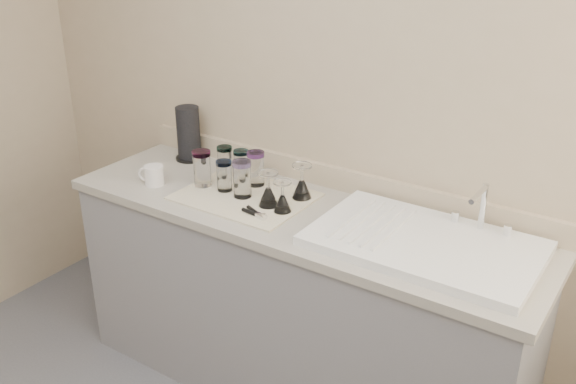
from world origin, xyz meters
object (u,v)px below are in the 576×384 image
Objects in this scene: tumbler_cyan at (241,164)px; paper_towel_roll at (189,134)px; tumbler_magenta at (202,168)px; goblet_front_left at (268,194)px; tumbler_purple at (256,168)px; can_opener at (255,213)px; tumbler_blue at (224,175)px; white_mug at (154,175)px; goblet_back_right at (302,187)px; tumbler_teal at (225,161)px; tumbler_lavender at (242,179)px; goblet_front_right at (282,201)px; sink_unit at (425,243)px.

paper_towel_roll is at bearing 169.64° from tumbler_cyan.
goblet_front_left is at bearing -1.28° from tumbler_magenta.
can_opener is at bearing -54.63° from tumbler_purple.
tumbler_blue is 0.25m from goblet_front_left.
tumbler_magenta is 1.24× the size of white_mug.
tumbler_cyan is 0.90× the size of goblet_back_right.
tumbler_teal is 0.86× the size of tumbler_lavender.
tumbler_cyan is at bearing 176.11° from goblet_back_right.
goblet_back_right reaches higher than white_mug.
tumbler_purple is 1.18× the size of goblet_front_right.
tumbler_blue is 0.34m from goblet_back_right.
can_opener is 0.48× the size of paper_towel_roll.
tumbler_cyan is 1.03× the size of goblet_front_right.
goblet_front_left is at bearing 170.20° from goblet_front_right.
paper_towel_roll is at bearing 151.42° from tumbler_blue.
goblet_front_left is at bearing -117.49° from goblet_back_right.
white_mug is (-0.31, -0.11, -0.03)m from tumbler_blue.
goblet_back_right is 0.72m from paper_towel_roll.
white_mug is at bearing -172.91° from goblet_front_right.
goblet_front_left is 1.14× the size of white_mug.
goblet_back_right is at bearing -3.89° from tumbler_cyan.
tumbler_blue is (0.11, 0.01, -0.01)m from tumbler_magenta.
goblet_front_right is at bearing -21.30° from tumbler_teal.
goblet_front_left is at bearing 9.45° from white_mug.
tumbler_teal reaches higher than tumbler_blue.
goblet_back_right reaches higher than tumbler_teal.
paper_towel_roll is at bearing 161.08° from goblet_front_right.
tumbler_purple is 0.59× the size of paper_towel_roll.
white_mug is at bearing -160.23° from tumbler_blue.
goblet_back_right is at bearing 20.79° from tumbler_blue.
paper_towel_roll reaches higher than tumbler_magenta.
tumbler_blue is 1.07× the size of can_opener.
tumbler_cyan is at bearing 41.15° from white_mug.
tumbler_purple is at bearing 125.37° from can_opener.
tumbler_teal is at bearing 156.30° from goblet_front_left.
tumbler_magenta is 0.46m from goblet_back_right.
tumbler_magenta is at bearing 178.72° from goblet_front_left.
tumbler_cyan is at bearing 148.33° from goblet_front_left.
tumbler_cyan is 0.34m from goblet_back_right.
tumbler_lavender is at bearing -4.07° from tumbler_blue.
goblet_back_right is at bearing 170.41° from sink_unit.
white_mug is (-0.56, -0.09, -0.01)m from goblet_front_left.
tumbler_purple is 0.22m from goblet_front_left.
sink_unit reaches higher than tumbler_cyan.
tumbler_purple is at bearing -11.59° from tumbler_cyan.
tumbler_purple is 0.15m from tumbler_blue.
goblet_front_left is 0.56× the size of paper_towel_roll.
tumbler_magenta reaches higher than goblet_front_right.
can_opener is (0.36, -0.26, -0.06)m from tumbler_teal.
tumbler_purple is 1.03× the size of goblet_back_right.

